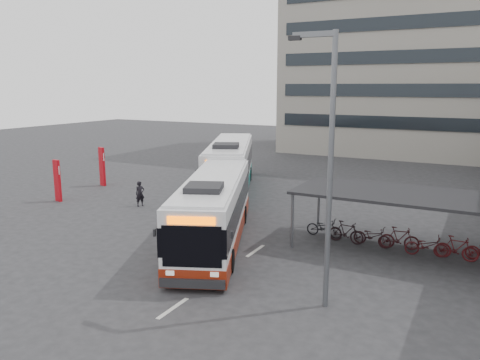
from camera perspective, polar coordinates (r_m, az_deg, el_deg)
The scene contains 10 objects.
ground at distance 21.53m, azimuth -4.17°, elevation -7.56°, with size 120.00×120.00×0.00m, color #28282B.
bike_shelter at distance 21.14m, azimuth 20.40°, elevation -4.93°, with size 10.00×4.00×2.54m.
office_block at distance 53.73m, azimuth 23.56°, elevation 16.37°, with size 30.00×15.00×25.00m, color gray.
road_markings at distance 17.91m, azimuth -2.43°, elevation -11.53°, with size 0.15×7.60×0.01m.
bus_main at distance 21.12m, azimuth -3.15°, elevation -3.66°, with size 6.47×11.00×3.24m.
bus_teal at distance 31.77m, azimuth -1.22°, elevation 1.72°, with size 7.34×11.96×3.54m.
pedestrian at distance 28.18m, azimuth -12.09°, elevation -1.65°, with size 0.54×0.36×1.49m, color black.
lamp_post at distance 14.46m, azimuth 10.60°, elevation 2.88°, with size 1.51×0.24×8.58m.
sign_totem_mid at distance 30.73m, azimuth -21.38°, elevation 0.00°, with size 0.56×0.25×2.58m.
sign_totem_north at distance 34.55m, azimuth -16.47°, elevation 1.65°, with size 0.58×0.33×2.75m.
Camera 1 is at (10.87, -17.22, 6.98)m, focal length 35.00 mm.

